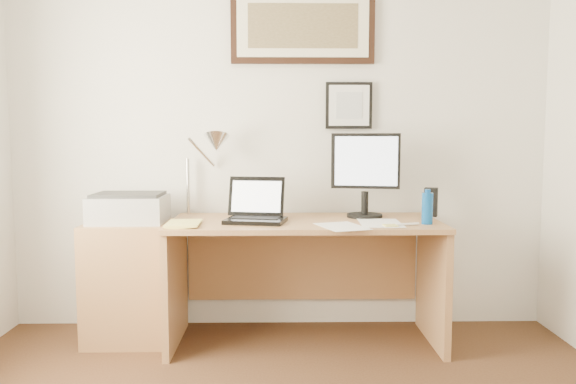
{
  "coord_description": "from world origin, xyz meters",
  "views": [
    {
      "loc": [
        -0.0,
        -1.69,
        1.24
      ],
      "look_at": [
        0.05,
        1.43,
        0.94
      ],
      "focal_mm": 35.0,
      "sensor_mm": 36.0,
      "label": 1
    }
  ],
  "objects_px": {
    "laptop": "(256,212)",
    "desk": "(304,256)",
    "side_cabinet": "(129,282)",
    "lcd_monitor": "(365,171)",
    "printer": "(129,208)",
    "book": "(167,224)",
    "water_bottle": "(427,208)"
  },
  "relations": [
    {
      "from": "laptop",
      "to": "desk",
      "type": "bearing_deg",
      "value": 22.04
    },
    {
      "from": "desk",
      "to": "side_cabinet",
      "type": "bearing_deg",
      "value": -178.11
    },
    {
      "from": "lcd_monitor",
      "to": "desk",
      "type": "bearing_deg",
      "value": -174.1
    },
    {
      "from": "printer",
      "to": "book",
      "type": "bearing_deg",
      "value": -43.24
    },
    {
      "from": "printer",
      "to": "lcd_monitor",
      "type": "bearing_deg",
      "value": 1.96
    },
    {
      "from": "book",
      "to": "lcd_monitor",
      "type": "relative_size",
      "value": 0.49
    },
    {
      "from": "desk",
      "to": "laptop",
      "type": "distance_m",
      "value": 0.43
    },
    {
      "from": "laptop",
      "to": "lcd_monitor",
      "type": "relative_size",
      "value": 0.73
    },
    {
      "from": "side_cabinet",
      "to": "printer",
      "type": "bearing_deg",
      "value": 76.95
    },
    {
      "from": "side_cabinet",
      "to": "lcd_monitor",
      "type": "distance_m",
      "value": 1.6
    },
    {
      "from": "side_cabinet",
      "to": "lcd_monitor",
      "type": "height_order",
      "value": "lcd_monitor"
    },
    {
      "from": "desk",
      "to": "lcd_monitor",
      "type": "bearing_deg",
      "value": 5.9
    },
    {
      "from": "side_cabinet",
      "to": "laptop",
      "type": "relative_size",
      "value": 1.92
    },
    {
      "from": "book",
      "to": "printer",
      "type": "distance_m",
      "value": 0.39
    },
    {
      "from": "water_bottle",
      "to": "book",
      "type": "bearing_deg",
      "value": -178.5
    },
    {
      "from": "book",
      "to": "desk",
      "type": "xyz_separation_m",
      "value": [
        0.78,
        0.27,
        -0.24
      ]
    },
    {
      "from": "side_cabinet",
      "to": "desk",
      "type": "relative_size",
      "value": 0.46
    },
    {
      "from": "laptop",
      "to": "lcd_monitor",
      "type": "height_order",
      "value": "lcd_monitor"
    },
    {
      "from": "desk",
      "to": "printer",
      "type": "bearing_deg",
      "value": -179.45
    },
    {
      "from": "lcd_monitor",
      "to": "printer",
      "type": "bearing_deg",
      "value": -178.04
    },
    {
      "from": "side_cabinet",
      "to": "desk",
      "type": "distance_m",
      "value": 1.08
    },
    {
      "from": "printer",
      "to": "desk",
      "type": "bearing_deg",
      "value": 0.55
    },
    {
      "from": "laptop",
      "to": "lcd_monitor",
      "type": "distance_m",
      "value": 0.73
    },
    {
      "from": "side_cabinet",
      "to": "book",
      "type": "distance_m",
      "value": 0.54
    },
    {
      "from": "laptop",
      "to": "side_cabinet",
      "type": "bearing_deg",
      "value": 173.97
    },
    {
      "from": "water_bottle",
      "to": "laptop",
      "type": "height_order",
      "value": "laptop"
    },
    {
      "from": "book",
      "to": "printer",
      "type": "relative_size",
      "value": 0.58
    },
    {
      "from": "laptop",
      "to": "printer",
      "type": "height_order",
      "value": "laptop"
    },
    {
      "from": "side_cabinet",
      "to": "printer",
      "type": "relative_size",
      "value": 1.66
    },
    {
      "from": "desk",
      "to": "printer",
      "type": "height_order",
      "value": "printer"
    },
    {
      "from": "water_bottle",
      "to": "lcd_monitor",
      "type": "height_order",
      "value": "lcd_monitor"
    },
    {
      "from": "water_bottle",
      "to": "printer",
      "type": "relative_size",
      "value": 0.41
    }
  ]
}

